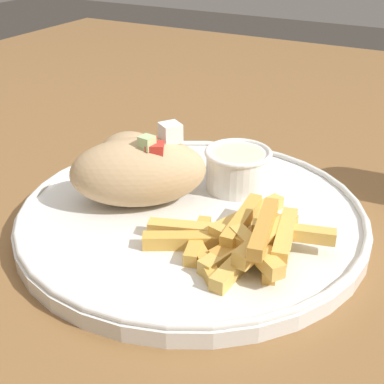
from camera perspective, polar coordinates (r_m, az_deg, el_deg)
table at (r=0.57m, az=1.13°, el=-6.41°), size 1.44×1.44×0.76m
plate at (r=0.49m, az=-0.00°, el=-2.51°), size 0.32×0.32×0.02m
pita_sandwich_near at (r=0.49m, az=-5.69°, el=2.21°), size 0.14×0.13×0.07m
pita_sandwich_far at (r=0.53m, az=-6.38°, el=3.30°), size 0.12×0.12×0.05m
fries_pile at (r=0.43m, az=5.30°, el=-4.99°), size 0.15×0.14×0.04m
sauce_ramekin at (r=0.52m, az=4.90°, el=2.68°), size 0.07×0.07×0.04m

